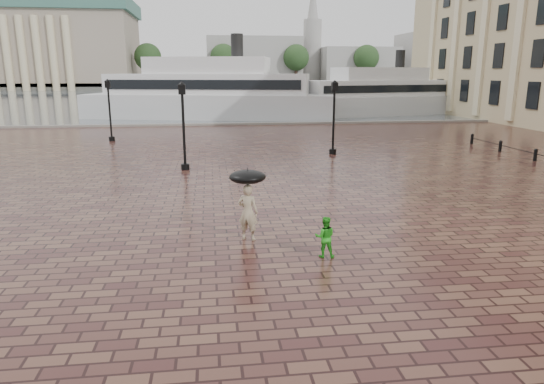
{
  "coord_description": "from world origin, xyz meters",
  "views": [
    {
      "loc": [
        -4.63,
        -15.55,
        4.99
      ],
      "look_at": [
        -2.79,
        -1.14,
        1.4
      ],
      "focal_mm": 32.0,
      "sensor_mm": 36.0,
      "label": 1
    }
  ],
  "objects_px": {
    "child_pedestrian": "(325,237)",
    "ferry_far": "(379,96)",
    "adult_pedestrian": "(248,212)",
    "street_lamps": "(204,116)",
    "ferry_near": "(209,94)"
  },
  "relations": [
    {
      "from": "adult_pedestrian",
      "to": "child_pedestrian",
      "type": "height_order",
      "value": "adult_pedestrian"
    },
    {
      "from": "street_lamps",
      "to": "ferry_near",
      "type": "height_order",
      "value": "ferry_near"
    },
    {
      "from": "adult_pedestrian",
      "to": "ferry_near",
      "type": "distance_m",
      "value": 41.3
    },
    {
      "from": "street_lamps",
      "to": "adult_pedestrian",
      "type": "xyz_separation_m",
      "value": [
        1.43,
        -16.79,
        -1.45
      ]
    },
    {
      "from": "child_pedestrian",
      "to": "adult_pedestrian",
      "type": "bearing_deg",
      "value": -29.63
    },
    {
      "from": "adult_pedestrian",
      "to": "child_pedestrian",
      "type": "relative_size",
      "value": 1.5
    },
    {
      "from": "adult_pedestrian",
      "to": "child_pedestrian",
      "type": "bearing_deg",
      "value": 164.06
    },
    {
      "from": "ferry_near",
      "to": "ferry_far",
      "type": "bearing_deg",
      "value": 19.88
    },
    {
      "from": "adult_pedestrian",
      "to": "ferry_near",
      "type": "height_order",
      "value": "ferry_near"
    },
    {
      "from": "adult_pedestrian",
      "to": "child_pedestrian",
      "type": "distance_m",
      "value": 2.64
    },
    {
      "from": "child_pedestrian",
      "to": "ferry_far",
      "type": "xyz_separation_m",
      "value": [
        17.25,
        44.96,
        1.7
      ]
    },
    {
      "from": "ferry_far",
      "to": "adult_pedestrian",
      "type": "bearing_deg",
      "value": -128.86
    },
    {
      "from": "child_pedestrian",
      "to": "ferry_far",
      "type": "height_order",
      "value": "ferry_far"
    },
    {
      "from": "child_pedestrian",
      "to": "ferry_far",
      "type": "relative_size",
      "value": 0.05
    },
    {
      "from": "street_lamps",
      "to": "ferry_far",
      "type": "distance_m",
      "value": 33.58
    }
  ]
}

